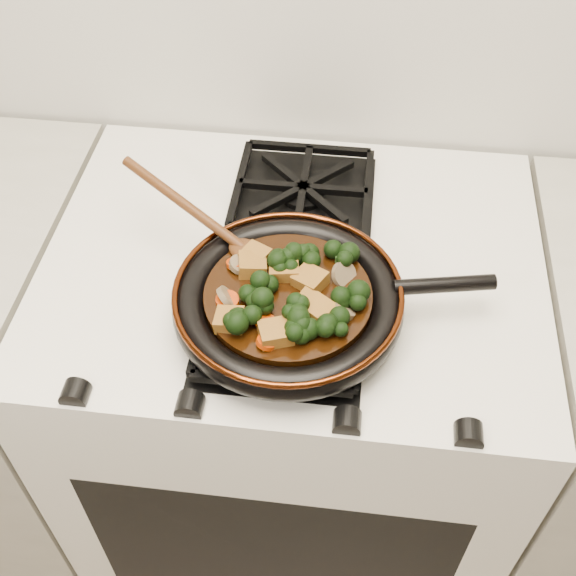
# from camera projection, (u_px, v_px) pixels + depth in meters

# --- Properties ---
(stove) EXTENTS (0.76, 0.60, 0.90)m
(stove) POSITION_uv_depth(u_px,v_px,m) (292.00, 416.00, 1.43)
(stove) COLOR white
(stove) RESTS_ON ground
(burner_grate_front) EXTENTS (0.23, 0.23, 0.03)m
(burner_grate_front) POSITION_uv_depth(u_px,v_px,m) (282.00, 324.00, 0.99)
(burner_grate_front) COLOR black
(burner_grate_front) RESTS_ON stove
(burner_grate_back) EXTENTS (0.23, 0.23, 0.03)m
(burner_grate_back) POSITION_uv_depth(u_px,v_px,m) (303.00, 192.00, 1.18)
(burner_grate_back) COLOR black
(burner_grate_back) RESTS_ON stove
(skillet) EXTENTS (0.44, 0.32, 0.05)m
(skillet) POSITION_uv_depth(u_px,v_px,m) (290.00, 301.00, 0.98)
(skillet) COLOR black
(skillet) RESTS_ON burner_grate_front
(braising_sauce) EXTENTS (0.23, 0.23, 0.02)m
(braising_sauce) POSITION_uv_depth(u_px,v_px,m) (288.00, 298.00, 0.98)
(braising_sauce) COLOR black
(braising_sauce) RESTS_ON skillet
(tofu_cube_0) EXTENTS (0.05, 0.05, 0.02)m
(tofu_cube_0) POSITION_uv_depth(u_px,v_px,m) (276.00, 334.00, 0.91)
(tofu_cube_0) COLOR brown
(tofu_cube_0) RESTS_ON braising_sauce
(tofu_cube_1) EXTENTS (0.05, 0.05, 0.03)m
(tofu_cube_1) POSITION_uv_depth(u_px,v_px,m) (252.00, 265.00, 0.99)
(tofu_cube_1) COLOR brown
(tofu_cube_1) RESTS_ON braising_sauce
(tofu_cube_2) EXTENTS (0.04, 0.04, 0.02)m
(tofu_cube_2) POSITION_uv_depth(u_px,v_px,m) (230.00, 320.00, 0.93)
(tofu_cube_2) COLOR brown
(tofu_cube_2) RESTS_ON braising_sauce
(tofu_cube_3) EXTENTS (0.05, 0.04, 0.02)m
(tofu_cube_3) POSITION_uv_depth(u_px,v_px,m) (284.00, 269.00, 0.99)
(tofu_cube_3) COLOR brown
(tofu_cube_3) RESTS_ON braising_sauce
(tofu_cube_4) EXTENTS (0.05, 0.05, 0.02)m
(tofu_cube_4) POSITION_uv_depth(u_px,v_px,m) (256.00, 256.00, 1.01)
(tofu_cube_4) COLOR brown
(tofu_cube_4) RESTS_ON braising_sauce
(tofu_cube_5) EXTENTS (0.06, 0.05, 0.03)m
(tofu_cube_5) POSITION_uv_depth(u_px,v_px,m) (310.00, 280.00, 0.98)
(tofu_cube_5) COLOR brown
(tofu_cube_5) RESTS_ON braising_sauce
(tofu_cube_6) EXTENTS (0.05, 0.05, 0.02)m
(tofu_cube_6) POSITION_uv_depth(u_px,v_px,m) (308.00, 304.00, 0.95)
(tofu_cube_6) COLOR brown
(tofu_cube_6) RESTS_ON braising_sauce
(tofu_cube_7) EXTENTS (0.06, 0.05, 0.03)m
(tofu_cube_7) POSITION_uv_depth(u_px,v_px,m) (320.00, 312.00, 0.94)
(tofu_cube_7) COLOR brown
(tofu_cube_7) RESTS_ON braising_sauce
(broccoli_floret_0) EXTENTS (0.08, 0.08, 0.07)m
(broccoli_floret_0) POSITION_uv_depth(u_px,v_px,m) (300.00, 316.00, 0.93)
(broccoli_floret_0) COLOR black
(broccoli_floret_0) RESTS_ON braising_sauce
(broccoli_floret_1) EXTENTS (0.08, 0.08, 0.05)m
(broccoli_floret_1) POSITION_uv_depth(u_px,v_px,m) (339.00, 258.00, 1.00)
(broccoli_floret_1) COLOR black
(broccoli_floret_1) RESTS_ON braising_sauce
(broccoli_floret_2) EXTENTS (0.08, 0.07, 0.07)m
(broccoli_floret_2) POSITION_uv_depth(u_px,v_px,m) (285.00, 265.00, 0.99)
(broccoli_floret_2) COLOR black
(broccoli_floret_2) RESTS_ON braising_sauce
(broccoli_floret_3) EXTENTS (0.09, 0.08, 0.07)m
(broccoli_floret_3) POSITION_uv_depth(u_px,v_px,m) (242.00, 325.00, 0.92)
(broccoli_floret_3) COLOR black
(broccoli_floret_3) RESTS_ON braising_sauce
(broccoli_floret_4) EXTENTS (0.08, 0.08, 0.05)m
(broccoli_floret_4) POSITION_uv_depth(u_px,v_px,m) (350.00, 297.00, 0.96)
(broccoli_floret_4) COLOR black
(broccoli_floret_4) RESTS_ON braising_sauce
(broccoli_floret_5) EXTENTS (0.07, 0.06, 0.07)m
(broccoli_floret_5) POSITION_uv_depth(u_px,v_px,m) (258.00, 290.00, 0.96)
(broccoli_floret_5) COLOR black
(broccoli_floret_5) RESTS_ON braising_sauce
(broccoli_floret_6) EXTENTS (0.07, 0.08, 0.07)m
(broccoli_floret_6) POSITION_uv_depth(u_px,v_px,m) (303.00, 335.00, 0.91)
(broccoli_floret_6) COLOR black
(broccoli_floret_6) RESTS_ON braising_sauce
(broccoli_floret_7) EXTENTS (0.08, 0.08, 0.06)m
(broccoli_floret_7) POSITION_uv_depth(u_px,v_px,m) (302.00, 259.00, 1.00)
(broccoli_floret_7) COLOR black
(broccoli_floret_7) RESTS_ON braising_sauce
(broccoli_floret_8) EXTENTS (0.07, 0.08, 0.07)m
(broccoli_floret_8) POSITION_uv_depth(u_px,v_px,m) (257.00, 309.00, 0.94)
(broccoli_floret_8) COLOR black
(broccoli_floret_8) RESTS_ON braising_sauce
(broccoli_floret_9) EXTENTS (0.08, 0.08, 0.06)m
(broccoli_floret_9) POSITION_uv_depth(u_px,v_px,m) (335.00, 323.00, 0.92)
(broccoli_floret_9) COLOR black
(broccoli_floret_9) RESTS_ON braising_sauce
(carrot_coin_0) EXTENTS (0.03, 0.03, 0.01)m
(carrot_coin_0) POSITION_uv_depth(u_px,v_px,m) (256.00, 295.00, 0.96)
(carrot_coin_0) COLOR #B73305
(carrot_coin_0) RESTS_ON braising_sauce
(carrot_coin_1) EXTENTS (0.03, 0.03, 0.01)m
(carrot_coin_1) POSITION_uv_depth(u_px,v_px,m) (227.00, 300.00, 0.96)
(carrot_coin_1) COLOR #B73305
(carrot_coin_1) RESTS_ON braising_sauce
(carrot_coin_2) EXTENTS (0.03, 0.03, 0.02)m
(carrot_coin_2) POSITION_uv_depth(u_px,v_px,m) (236.00, 264.00, 1.00)
(carrot_coin_2) COLOR #B73305
(carrot_coin_2) RESTS_ON braising_sauce
(carrot_coin_3) EXTENTS (0.03, 0.03, 0.02)m
(carrot_coin_3) POSITION_uv_depth(u_px,v_px,m) (266.00, 342.00, 0.91)
(carrot_coin_3) COLOR #B73305
(carrot_coin_3) RESTS_ON braising_sauce
(carrot_coin_4) EXTENTS (0.03, 0.03, 0.02)m
(carrot_coin_4) POSITION_uv_depth(u_px,v_px,m) (265.00, 321.00, 0.93)
(carrot_coin_4) COLOR #B73305
(carrot_coin_4) RESTS_ON braising_sauce
(mushroom_slice_0) EXTENTS (0.03, 0.03, 0.02)m
(mushroom_slice_0) POSITION_uv_depth(u_px,v_px,m) (240.00, 265.00, 1.00)
(mushroom_slice_0) COLOR brown
(mushroom_slice_0) RESTS_ON braising_sauce
(mushroom_slice_1) EXTENTS (0.04, 0.04, 0.03)m
(mushroom_slice_1) POSITION_uv_depth(u_px,v_px,m) (227.00, 298.00, 0.96)
(mushroom_slice_1) COLOR brown
(mushroom_slice_1) RESTS_ON braising_sauce
(mushroom_slice_2) EXTENTS (0.04, 0.04, 0.03)m
(mushroom_slice_2) POSITION_uv_depth(u_px,v_px,m) (344.00, 311.00, 0.94)
(mushroom_slice_2) COLOR brown
(mushroom_slice_2) RESTS_ON braising_sauce
(mushroom_slice_3) EXTENTS (0.05, 0.05, 0.03)m
(mushroom_slice_3) POSITION_uv_depth(u_px,v_px,m) (344.00, 275.00, 0.98)
(mushroom_slice_3) COLOR brown
(mushroom_slice_3) RESTS_ON braising_sauce
(wooden_spoon) EXTENTS (0.14, 0.09, 0.23)m
(wooden_spoon) POSITION_uv_depth(u_px,v_px,m) (212.00, 225.00, 1.03)
(wooden_spoon) COLOR #4E2910
(wooden_spoon) RESTS_ON braising_sauce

